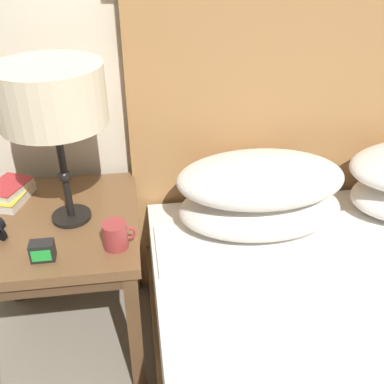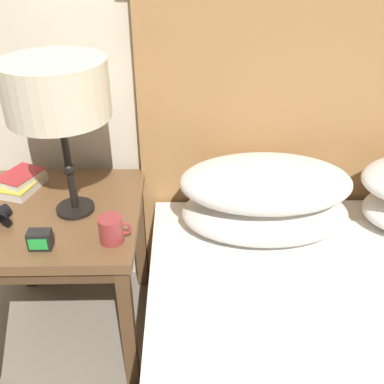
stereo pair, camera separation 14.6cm
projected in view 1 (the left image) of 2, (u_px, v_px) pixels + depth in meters
nightstand at (54, 238)px, 1.54m from camera, size 0.58×0.58×0.57m
table_lamp at (51, 98)px, 1.29m from camera, size 0.32×0.32×0.52m
book_on_nightstand at (7, 196)px, 1.59m from camera, size 0.18×0.21×0.04m
book_stacked_on_top at (8, 187)px, 1.58m from camera, size 0.17×0.19×0.03m
coffee_mug at (116, 235)px, 1.36m from camera, size 0.10×0.08×0.08m
alarm_clock at (42, 251)px, 1.31m from camera, size 0.07×0.05×0.06m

